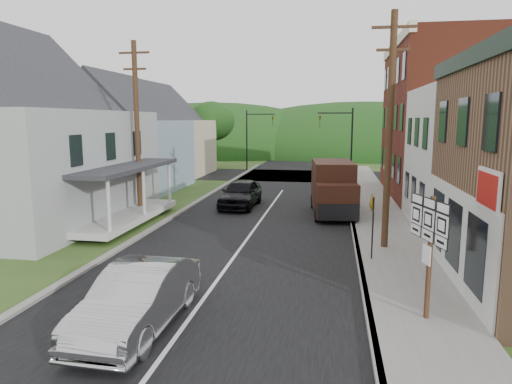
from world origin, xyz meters
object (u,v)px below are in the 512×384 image
at_px(silver_sedan, 138,299).
at_px(route_sign_cluster, 429,240).
at_px(dark_sedan, 241,194).
at_px(delivery_van, 333,188).
at_px(warning_sign, 372,217).

distance_m(silver_sedan, route_sign_cluster, 7.22).
bearing_deg(route_sign_cluster, dark_sedan, 101.28).
bearing_deg(silver_sedan, delivery_van, 73.68).
xyz_separation_m(silver_sedan, dark_sedan, (-0.69, 15.83, 0.03)).
distance_m(route_sign_cluster, warning_sign, 4.95).
relative_size(route_sign_cluster, warning_sign, 1.31).
xyz_separation_m(dark_sedan, route_sign_cluster, (7.63, -14.36, 1.35)).
distance_m(dark_sedan, warning_sign, 11.66).
bearing_deg(delivery_van, silver_sedan, -113.55).
distance_m(silver_sedan, dark_sedan, 15.85).
height_order(dark_sedan, delivery_van, delivery_van).
bearing_deg(warning_sign, delivery_van, 118.74).
xyz_separation_m(dark_sedan, warning_sign, (6.69, -9.52, 0.86)).
height_order(route_sign_cluster, warning_sign, route_sign_cluster).
relative_size(dark_sedan, delivery_van, 0.89).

